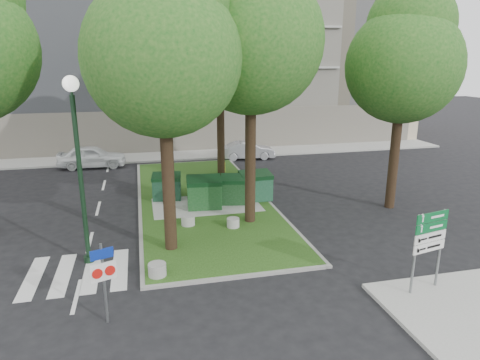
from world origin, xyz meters
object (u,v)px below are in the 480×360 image
object	(u,v)px
bollard_left	(157,270)
bollard_mid	(188,220)
litter_bin	(222,167)
tree_street_right	(405,55)
dumpster_c	(236,190)
bollard_right	(233,223)
street_lamp	(78,150)
car_silver	(248,150)
tree_median_far	(221,30)
dumpster_d	(256,186)
traffic_sign_pole	(103,273)
tree_median_near_right	(253,26)
dumpster_b	(204,193)
car_white	(92,156)
tree_median_near_left	(164,42)
tree_median_mid	(166,55)
dumpster_a	(167,187)
directional_sign	(429,239)

from	to	relation	value
bollard_left	bollard_mid	distance (m)	4.38
litter_bin	tree_street_right	bearing A→B (deg)	-49.47
dumpster_c	bollard_right	xyz separation A→B (m)	(-0.82, -3.00, -0.47)
street_lamp	car_silver	world-z (taller)	street_lamp
tree_median_far	dumpster_d	world-z (taller)	tree_median_far
bollard_left	traffic_sign_pole	world-z (taller)	traffic_sign_pole
tree_median_near_right	litter_bin	distance (m)	11.22
dumpster_b	bollard_left	size ratio (longest dim) A/B	2.95
tree_median_far	car_white	size ratio (longest dim) A/B	2.81
tree_median_near_left	car_white	xyz separation A→B (m)	(-4.07, 13.91, -6.59)
tree_median_mid	tree_median_near_right	bearing A→B (deg)	-56.31
bollard_left	bollard_right	distance (m)	4.75
tree_street_right	dumpster_c	world-z (taller)	tree_street_right
bollard_left	tree_median_mid	bearing A→B (deg)	82.10
bollard_mid	litter_bin	xyz separation A→B (m)	(3.06, 8.22, 0.11)
bollard_mid	car_white	distance (m)	12.80
dumpster_a	dumpster_c	bearing A→B (deg)	-15.59
dumpster_a	car_white	size ratio (longest dim) A/B	0.35
car_silver	directional_sign	bearing A→B (deg)	-173.95
directional_sign	tree_median_far	bearing A→B (deg)	90.89
dumpster_d	tree_median_near_left	bearing A→B (deg)	-135.51
tree_median_near_left	bollard_left	size ratio (longest dim) A/B	18.39
bollard_right	dumpster_b	bearing A→B (deg)	106.22
street_lamp	car_silver	distance (m)	17.37
dumpster_d	litter_bin	xyz separation A→B (m)	(-0.57, 5.60, -0.36)
tree_median_far	dumpster_b	distance (m)	9.44
directional_sign	bollard_left	bearing A→B (deg)	148.52
bollard_left	directional_sign	xyz separation A→B (m)	(7.73, -2.69, 1.42)
traffic_sign_pole	car_silver	size ratio (longest dim) A/B	0.61
tree_median_far	car_white	xyz separation A→B (m)	(-7.77, 4.41, -7.60)
bollard_left	litter_bin	distance (m)	13.15
dumpster_d	car_silver	world-z (taller)	dumpster_d
tree_median_near_left	bollard_right	size ratio (longest dim) A/B	20.28
tree_median_far	car_silver	world-z (taller)	tree_median_far
bollard_right	dumpster_a	bearing A→B (deg)	118.64
tree_street_right	dumpster_d	xyz separation A→B (m)	(-6.09, 2.19, -6.18)
bollard_right	litter_bin	distance (m)	8.97
bollard_mid	traffic_sign_pole	xyz separation A→B (m)	(-2.88, -6.20, 1.14)
tree_street_right	dumpster_d	world-z (taller)	tree_street_right
tree_median_near_right	street_lamp	xyz separation A→B (m)	(-6.44, -2.29, -4.02)
tree_median_near_right	tree_street_right	size ratio (longest dim) A/B	1.14
bollard_mid	car_white	xyz separation A→B (m)	(-4.85, 11.84, 0.40)
dumpster_c	litter_bin	xyz separation A→B (m)	(0.46, 5.88, -0.33)
litter_bin	directional_sign	bearing A→B (deg)	-77.97
tree_median_near_left	bollard_left	world-z (taller)	tree_median_near_left
dumpster_d	bollard_left	world-z (taller)	dumpster_d
dumpster_c	car_silver	world-z (taller)	dumpster_c
tree_street_right	dumpster_d	size ratio (longest dim) A/B	6.42
tree_median_near_right	dumpster_b	xyz separation A→B (m)	(-1.72, 2.09, -7.15)
car_white	tree_median_near_right	bearing A→B (deg)	-145.21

